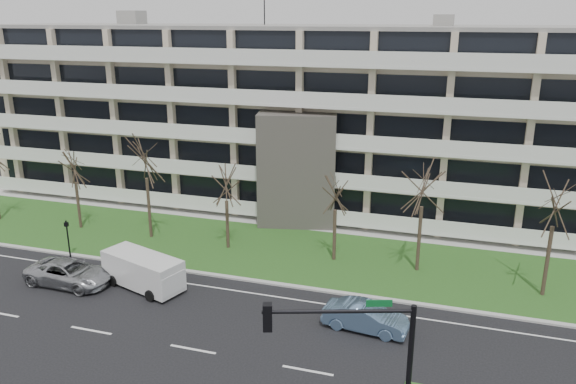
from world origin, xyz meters
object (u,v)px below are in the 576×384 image
(silver_pickup, at_px, (69,273))
(white_van, at_px, (144,269))
(blue_sedan, at_px, (365,317))
(traffic_signal, at_px, (360,356))
(pedestrian_signal, at_px, (68,234))

(silver_pickup, distance_m, white_van, 4.82)
(blue_sedan, bearing_deg, white_van, 92.62)
(white_van, bearing_deg, blue_sedan, 14.63)
(silver_pickup, bearing_deg, traffic_signal, -112.00)
(blue_sedan, bearing_deg, traffic_signal, -166.33)
(blue_sedan, bearing_deg, pedestrian_signal, 87.16)
(white_van, xyz_separation_m, pedestrian_signal, (-7.39, 2.48, 0.46))
(silver_pickup, xyz_separation_m, traffic_signal, (19.72, -8.62, 3.43))
(blue_sedan, xyz_separation_m, white_van, (-13.84, 0.82, 0.51))
(white_van, relative_size, pedestrian_signal, 2.13)
(white_van, distance_m, pedestrian_signal, 7.81)
(traffic_signal, relative_size, pedestrian_signal, 2.40)
(traffic_signal, height_order, pedestrian_signal, traffic_signal)
(blue_sedan, xyz_separation_m, pedestrian_signal, (-21.22, 3.30, 0.98))
(silver_pickup, bearing_deg, white_van, -76.47)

